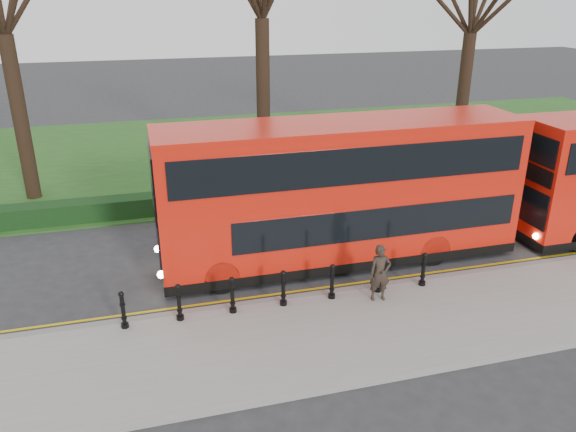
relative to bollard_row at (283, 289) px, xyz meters
name	(u,v)px	position (x,y,z in m)	size (l,w,h in m)	color
ground	(275,286)	(0.10, 1.35, -0.65)	(120.00, 120.00, 0.00)	#28282B
pavement	(304,340)	(0.10, -1.65, -0.58)	(60.00, 4.00, 0.15)	gray
kerb	(284,300)	(0.10, 0.35, -0.58)	(60.00, 0.25, 0.16)	slate
grass_verge	(207,153)	(0.10, 16.35, -0.62)	(60.00, 18.00, 0.06)	#1D4C19
hedge	(234,197)	(0.10, 8.15, -0.25)	(60.00, 0.90, 0.80)	black
yellow_line_outer	(281,297)	(0.10, 0.65, -0.64)	(60.00, 0.10, 0.01)	yellow
yellow_line_inner	(279,294)	(0.10, 0.85, -0.64)	(60.00, 0.10, 0.01)	yellow
bollard_row	(283,289)	(0.00, 0.00, 0.00)	(8.60, 0.15, 1.00)	black
bus_lead	(341,193)	(2.54, 2.54, 1.64)	(11.42, 2.62, 4.54)	red
pedestrian	(380,273)	(2.65, -0.41, 0.32)	(0.60, 0.39, 1.64)	#2D231C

